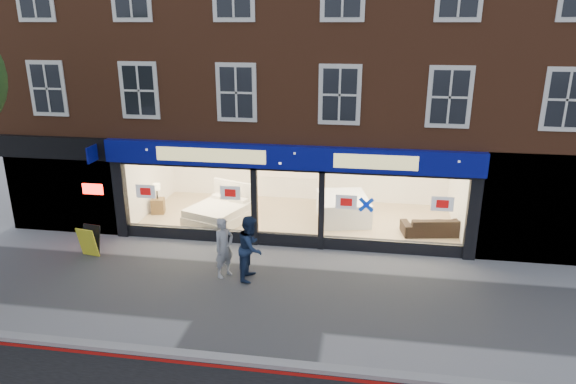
% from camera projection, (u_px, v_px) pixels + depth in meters
% --- Properties ---
extents(ground, '(120.00, 120.00, 0.00)m').
position_uv_depth(ground, '(269.00, 294.00, 13.42)').
color(ground, gray).
rests_on(ground, ground).
extents(kerb_line, '(60.00, 0.10, 0.01)m').
position_uv_depth(kerb_line, '(240.00, 369.00, 10.51)').
color(kerb_line, '#8C0A07').
rests_on(kerb_line, ground).
extents(kerb_stone, '(60.00, 0.25, 0.12)m').
position_uv_depth(kerb_stone, '(242.00, 360.00, 10.68)').
color(kerb_stone, gray).
rests_on(kerb_stone, ground).
extents(showroom_floor, '(11.00, 4.50, 0.10)m').
position_uv_depth(showroom_floor, '(297.00, 219.00, 18.32)').
color(showroom_floor, tan).
rests_on(showroom_floor, ground).
extents(building, '(19.00, 8.26, 10.30)m').
position_uv_depth(building, '(305.00, 24.00, 17.80)').
color(building, brown).
rests_on(building, ground).
extents(display_bed, '(2.37, 2.59, 1.20)m').
position_uv_depth(display_bed, '(220.00, 212.00, 17.94)').
color(display_bed, white).
rests_on(display_bed, showroom_floor).
extents(bedside_table, '(0.54, 0.54, 0.55)m').
position_uv_depth(bedside_table, '(158.00, 206.00, 18.71)').
color(bedside_table, brown).
rests_on(bedside_table, showroom_floor).
extents(mattress_stack, '(2.08, 2.41, 0.83)m').
position_uv_depth(mattress_stack, '(343.00, 208.00, 18.09)').
color(mattress_stack, white).
rests_on(mattress_stack, showroom_floor).
extents(sofa, '(2.12, 1.13, 0.59)m').
position_uv_depth(sofa, '(433.00, 226.00, 16.84)').
color(sofa, black).
rests_on(sofa, showroom_floor).
extents(a_board, '(0.67, 0.50, 0.94)m').
position_uv_depth(a_board, '(90.00, 241.00, 15.47)').
color(a_board, yellow).
rests_on(a_board, ground).
extents(pedestrian_grey, '(0.69, 0.75, 1.71)m').
position_uv_depth(pedestrian_grey, '(224.00, 248.00, 14.11)').
color(pedestrian_grey, '#96989D').
rests_on(pedestrian_grey, ground).
extents(pedestrian_blue, '(0.73, 0.92, 1.82)m').
position_uv_depth(pedestrian_blue, '(251.00, 248.00, 13.97)').
color(pedestrian_blue, '#192847').
rests_on(pedestrian_blue, ground).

